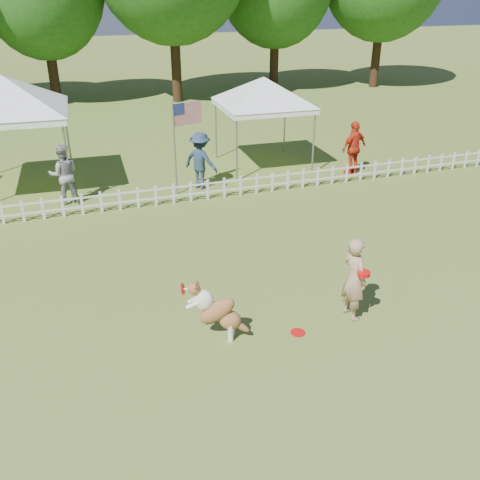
{
  "coord_description": "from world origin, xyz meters",
  "views": [
    {
      "loc": [
        -2.97,
        -6.97,
        5.71
      ],
      "look_at": [
        0.05,
        2.0,
        1.1
      ],
      "focal_mm": 40.0,
      "sensor_mm": 36.0,
      "label": 1
    }
  ],
  "objects_px": {
    "frisbee_on_turf": "(298,332)",
    "spectator_b": "(201,161)",
    "spectator_c": "(354,148)",
    "flag_pole": "(175,150)",
    "canopy_tent_left": "(12,137)",
    "canopy_tent_right": "(263,124)",
    "dog": "(218,311)",
    "handler": "(354,279)",
    "spectator_a": "(64,174)"
  },
  "relations": [
    {
      "from": "handler",
      "to": "spectator_b",
      "type": "bearing_deg",
      "value": -0.01
    },
    {
      "from": "handler",
      "to": "spectator_a",
      "type": "distance_m",
      "value": 9.04
    },
    {
      "from": "canopy_tent_left",
      "to": "dog",
      "type": "bearing_deg",
      "value": -66.24
    },
    {
      "from": "spectator_b",
      "to": "spectator_c",
      "type": "height_order",
      "value": "spectator_c"
    },
    {
      "from": "spectator_b",
      "to": "dog",
      "type": "bearing_deg",
      "value": 125.75
    },
    {
      "from": "frisbee_on_turf",
      "to": "dog",
      "type": "bearing_deg",
      "value": 165.92
    },
    {
      "from": "handler",
      "to": "spectator_c",
      "type": "bearing_deg",
      "value": -36.0
    },
    {
      "from": "canopy_tent_right",
      "to": "frisbee_on_turf",
      "type": "bearing_deg",
      "value": -105.08
    },
    {
      "from": "dog",
      "to": "flag_pole",
      "type": "bearing_deg",
      "value": 107.54
    },
    {
      "from": "spectator_c",
      "to": "flag_pole",
      "type": "bearing_deg",
      "value": -17.74
    },
    {
      "from": "dog",
      "to": "handler",
      "type": "bearing_deg",
      "value": 20.82
    },
    {
      "from": "canopy_tent_right",
      "to": "spectator_b",
      "type": "relative_size",
      "value": 1.68
    },
    {
      "from": "canopy_tent_right",
      "to": "flag_pole",
      "type": "height_order",
      "value": "canopy_tent_right"
    },
    {
      "from": "frisbee_on_turf",
      "to": "spectator_b",
      "type": "relative_size",
      "value": 0.15
    },
    {
      "from": "dog",
      "to": "flag_pole",
      "type": "xyz_separation_m",
      "value": [
        0.85,
        7.18,
        0.79
      ]
    },
    {
      "from": "spectator_c",
      "to": "frisbee_on_turf",
      "type": "bearing_deg",
      "value": 36.9
    },
    {
      "from": "flag_pole",
      "to": "spectator_c",
      "type": "relative_size",
      "value": 1.55
    },
    {
      "from": "dog",
      "to": "canopy_tent_left",
      "type": "bearing_deg",
      "value": 135.79
    },
    {
      "from": "spectator_c",
      "to": "dog",
      "type": "bearing_deg",
      "value": 29.11
    },
    {
      "from": "canopy_tent_left",
      "to": "canopy_tent_right",
      "type": "relative_size",
      "value": 1.15
    },
    {
      "from": "spectator_a",
      "to": "canopy_tent_left",
      "type": "bearing_deg",
      "value": -48.51
    },
    {
      "from": "frisbee_on_turf",
      "to": "canopy_tent_right",
      "type": "xyz_separation_m",
      "value": [
        2.83,
        9.28,
        1.43
      ]
    },
    {
      "from": "handler",
      "to": "spectator_c",
      "type": "relative_size",
      "value": 0.94
    },
    {
      "from": "canopy_tent_left",
      "to": "spectator_c",
      "type": "height_order",
      "value": "canopy_tent_left"
    },
    {
      "from": "frisbee_on_turf",
      "to": "handler",
      "type": "bearing_deg",
      "value": 9.27
    },
    {
      "from": "flag_pole",
      "to": "spectator_a",
      "type": "bearing_deg",
      "value": 152.39
    },
    {
      "from": "canopy_tent_left",
      "to": "canopy_tent_right",
      "type": "bearing_deg",
      "value": 2.25
    },
    {
      "from": "frisbee_on_turf",
      "to": "spectator_c",
      "type": "xyz_separation_m",
      "value": [
        5.31,
        7.54,
        0.85
      ]
    },
    {
      "from": "dog",
      "to": "spectator_c",
      "type": "height_order",
      "value": "spectator_c"
    },
    {
      "from": "canopy_tent_left",
      "to": "flag_pole",
      "type": "distance_m",
      "value": 4.72
    },
    {
      "from": "flag_pole",
      "to": "canopy_tent_left",
      "type": "bearing_deg",
      "value": 136.38
    },
    {
      "from": "spectator_a",
      "to": "spectator_c",
      "type": "xyz_separation_m",
      "value": [
        8.95,
        -0.31,
        0.02
      ]
    },
    {
      "from": "handler",
      "to": "dog",
      "type": "relative_size",
      "value": 1.48
    },
    {
      "from": "flag_pole",
      "to": "spectator_c",
      "type": "distance_m",
      "value": 5.86
    },
    {
      "from": "canopy_tent_left",
      "to": "flag_pole",
      "type": "xyz_separation_m",
      "value": [
        4.37,
        -1.77,
        -0.31
      ]
    },
    {
      "from": "handler",
      "to": "flag_pole",
      "type": "relative_size",
      "value": 0.6
    },
    {
      "from": "handler",
      "to": "frisbee_on_turf",
      "type": "height_order",
      "value": "handler"
    },
    {
      "from": "handler",
      "to": "dog",
      "type": "xyz_separation_m",
      "value": [
        -2.55,
        0.16,
        -0.26
      ]
    },
    {
      "from": "canopy_tent_right",
      "to": "flag_pole",
      "type": "relative_size",
      "value": 1.07
    },
    {
      "from": "spectator_a",
      "to": "spectator_b",
      "type": "xyz_separation_m",
      "value": [
        3.92,
        -0.03,
        0.01
      ]
    },
    {
      "from": "frisbee_on_turf",
      "to": "canopy_tent_left",
      "type": "xyz_separation_m",
      "value": [
        -4.9,
        9.29,
        1.64
      ]
    },
    {
      "from": "spectator_c",
      "to": "canopy_tent_left",
      "type": "bearing_deg",
      "value": -27.64
    },
    {
      "from": "flag_pole",
      "to": "spectator_a",
      "type": "height_order",
      "value": "flag_pole"
    },
    {
      "from": "dog",
      "to": "spectator_b",
      "type": "xyz_separation_m",
      "value": [
        1.67,
        7.47,
        0.31
      ]
    },
    {
      "from": "handler",
      "to": "canopy_tent_left",
      "type": "relative_size",
      "value": 0.49
    },
    {
      "from": "canopy_tent_right",
      "to": "dog",
      "type": "bearing_deg",
      "value": -113.38
    },
    {
      "from": "handler",
      "to": "canopy_tent_right",
      "type": "relative_size",
      "value": 0.56
    },
    {
      "from": "spectator_a",
      "to": "spectator_c",
      "type": "bearing_deg",
      "value": 178.27
    },
    {
      "from": "frisbee_on_turf",
      "to": "canopy_tent_right",
      "type": "height_order",
      "value": "canopy_tent_right"
    },
    {
      "from": "frisbee_on_turf",
      "to": "spectator_c",
      "type": "distance_m",
      "value": 9.27
    }
  ]
}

